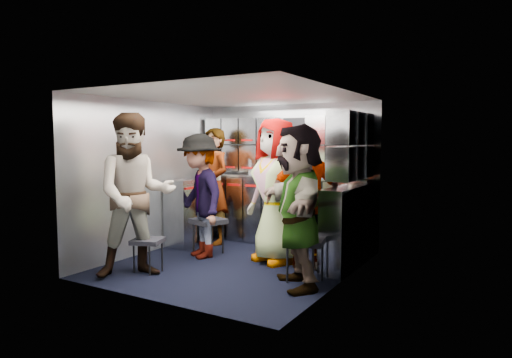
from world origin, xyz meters
The scene contains 29 objects.
floor centered at (0.00, 0.00, 0.00)m, with size 3.00×3.00×0.00m, color black.
wall_back centered at (0.00, 1.50, 1.05)m, with size 2.80×0.04×2.10m, color #9399A1.
wall_left centered at (-1.40, 0.00, 1.05)m, with size 0.04×3.00×2.10m, color #9399A1.
wall_right centered at (1.40, 0.00, 1.05)m, with size 0.04×3.00×2.10m, color #9399A1.
ceiling centered at (0.00, 0.00, 2.10)m, with size 2.80×3.00×0.02m, color silver.
cart_bank_back centered at (0.00, 1.29, 0.49)m, with size 2.68×0.38×0.99m, color #9298A1.
cart_bank_left centered at (-1.19, 0.56, 0.49)m, with size 0.38×0.76×0.99m, color #9298A1.
counter centered at (0.00, 1.29, 1.01)m, with size 2.68×0.42×0.03m, color #ADAFB4.
locker_bank_back centered at (0.00, 1.35, 1.49)m, with size 2.68×0.28×0.82m, color #9298A1.
locker_bank_right centered at (1.25, 0.70, 1.49)m, with size 0.28×1.00×0.82m, color #9298A1.
right_cabinet centered at (1.25, 0.60, 0.50)m, with size 0.28×1.20×1.00m, color #9298A1.
coffee_niche centered at (0.18, 1.41, 1.47)m, with size 0.46×0.16×0.84m, color black, non-canonical shape.
red_latch_strip centered at (0.00, 1.09, 0.88)m, with size 2.60×0.02×0.03m, color #9F0B09.
jump_seat_near_left centered at (-0.71, -0.79, 0.35)m, with size 0.43×0.42×0.40m.
jump_seat_mid_left centered at (-0.61, 0.26, 0.43)m, with size 0.52×0.50×0.49m.
jump_seat_center centered at (0.38, 0.55, 0.37)m, with size 0.38×0.36×0.42m.
jump_seat_mid_right centered at (0.83, 0.48, 0.36)m, with size 0.41×0.40×0.41m.
jump_seat_near_right centered at (1.05, -0.21, 0.43)m, with size 0.49×0.47×0.49m.
attendant_standing centered at (-0.93, 0.85, 0.87)m, with size 0.64×0.42×1.74m, color black.
attendant_arc_a centered at (-0.71, -0.97, 0.94)m, with size 0.91×0.71×1.87m, color black.
attendant_arc_b centered at (-0.61, 0.08, 0.82)m, with size 1.06×0.61×1.65m, color black.
attendant_arc_c centered at (0.38, 0.37, 0.92)m, with size 0.90×0.58×1.84m, color black.
attendant_arc_d centered at (0.83, 0.30, 0.84)m, with size 0.99×0.41×1.68m, color black.
attendant_arc_e centered at (1.05, -0.39, 0.87)m, with size 1.61×0.51×1.73m, color black.
bottle_left centered at (-0.52, 1.24, 1.15)m, with size 0.07×0.07×0.25m, color white.
bottle_mid centered at (-0.50, 1.24, 1.14)m, with size 0.07×0.07×0.23m, color white.
bottle_right centered at (0.32, 1.24, 1.15)m, with size 0.07×0.07×0.25m, color white.
cup_left centered at (-1.12, 1.23, 1.08)m, with size 0.09×0.09×0.11m, color tan.
cup_right centered at (1.09, 1.23, 1.08)m, with size 0.08×0.08×0.10m, color tan.
Camera 1 is at (3.07, -4.73, 1.56)m, focal length 32.00 mm.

